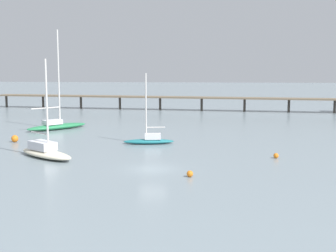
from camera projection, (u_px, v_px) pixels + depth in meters
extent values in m
plane|color=gray|center=(153.00, 169.00, 44.08)|extent=(400.00, 400.00, 0.00)
cube|color=brown|center=(181.00, 97.00, 98.31)|extent=(81.31, 11.70, 0.30)
cylinder|color=#38332D|center=(6.00, 101.00, 105.60)|extent=(0.50, 0.50, 2.61)
cylinder|color=#38332D|center=(43.00, 102.00, 104.02)|extent=(0.50, 0.50, 2.61)
cylinder|color=#38332D|center=(81.00, 103.00, 102.45)|extent=(0.50, 0.50, 2.61)
cylinder|color=#38332D|center=(120.00, 103.00, 100.87)|extent=(0.50, 0.50, 2.61)
cylinder|color=#38332D|center=(160.00, 104.00, 99.29)|extent=(0.50, 0.50, 2.61)
cylinder|color=#38332D|center=(202.00, 105.00, 97.72)|extent=(0.50, 0.50, 2.61)
cylinder|color=#38332D|center=(245.00, 105.00, 96.14)|extent=(0.50, 0.50, 2.61)
cylinder|color=#38332D|center=(289.00, 106.00, 94.56)|extent=(0.50, 0.50, 2.61)
cylinder|color=#38332D|center=(335.00, 107.00, 92.98)|extent=(0.50, 0.50, 2.61)
ellipsoid|color=#1E727A|center=(149.00, 141.00, 57.90)|extent=(6.40, 2.52, 0.57)
cube|color=silver|center=(153.00, 136.00, 57.84)|extent=(2.11, 1.45, 0.72)
cylinder|color=silver|center=(146.00, 106.00, 57.30)|extent=(0.19, 0.19, 8.10)
cylinder|color=silver|center=(156.00, 127.00, 57.71)|extent=(2.35, 0.46, 0.16)
ellipsoid|color=#287F4C|center=(57.00, 127.00, 70.52)|extent=(8.31, 8.81, 0.81)
cube|color=silver|center=(52.00, 122.00, 69.89)|extent=(2.98, 3.05, 0.69)
cylinder|color=silver|center=(59.00, 77.00, 69.88)|extent=(0.24, 0.24, 13.96)
cylinder|color=silver|center=(46.00, 108.00, 68.90)|extent=(3.25, 3.55, 0.19)
ellipsoid|color=beige|center=(46.00, 154.00, 49.47)|extent=(7.94, 6.93, 0.76)
cube|color=silver|center=(42.00, 145.00, 49.80)|extent=(3.49, 3.24, 0.89)
cylinder|color=silver|center=(47.00, 105.00, 48.51)|extent=(0.22, 0.22, 9.56)
cylinder|color=silver|center=(40.00, 133.00, 49.94)|extent=(2.52, 2.02, 0.17)
sphere|color=orange|center=(15.00, 139.00, 59.10)|extent=(0.88, 0.88, 0.88)
sphere|color=orange|center=(190.00, 174.00, 40.99)|extent=(0.57, 0.57, 0.57)
sphere|color=orange|center=(276.00, 156.00, 49.08)|extent=(0.54, 0.54, 0.54)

